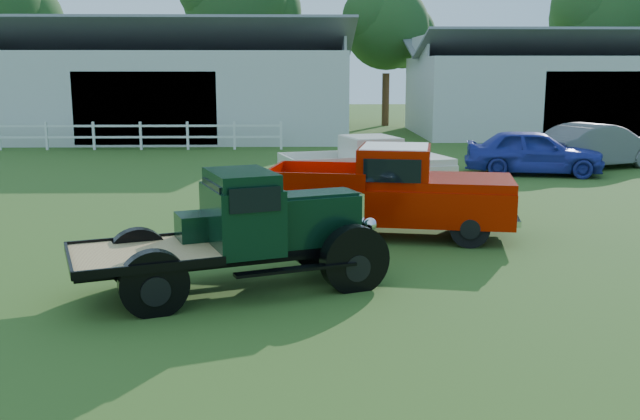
{
  "coord_description": "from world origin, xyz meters",
  "views": [
    {
      "loc": [
        -0.1,
        -10.67,
        3.41
      ],
      "look_at": [
        0.2,
        1.2,
        1.05
      ],
      "focal_mm": 40.0,
      "sensor_mm": 36.0,
      "label": 1
    }
  ],
  "objects_px": {
    "vintage_flatbed": "(236,231)",
    "misc_car_blue": "(534,152)",
    "red_pickup": "(389,190)",
    "white_pickup": "(367,170)",
    "misc_car_grey": "(598,146)"
  },
  "relations": [
    {
      "from": "red_pickup",
      "to": "misc_car_grey",
      "type": "distance_m",
      "value": 13.18
    },
    {
      "from": "red_pickup",
      "to": "misc_car_grey",
      "type": "bearing_deg",
      "value": 60.43
    },
    {
      "from": "vintage_flatbed",
      "to": "white_pickup",
      "type": "height_order",
      "value": "vintage_flatbed"
    },
    {
      "from": "vintage_flatbed",
      "to": "red_pickup",
      "type": "distance_m",
      "value": 4.64
    },
    {
      "from": "red_pickup",
      "to": "misc_car_blue",
      "type": "xyz_separation_m",
      "value": [
        5.77,
        8.51,
        -0.19
      ]
    },
    {
      "from": "red_pickup",
      "to": "white_pickup",
      "type": "bearing_deg",
      "value": 102.89
    },
    {
      "from": "vintage_flatbed",
      "to": "misc_car_blue",
      "type": "bearing_deg",
      "value": 34.11
    },
    {
      "from": "white_pickup",
      "to": "misc_car_blue",
      "type": "height_order",
      "value": "white_pickup"
    },
    {
      "from": "red_pickup",
      "to": "white_pickup",
      "type": "xyz_separation_m",
      "value": [
        -0.14,
        3.71,
        -0.11
      ]
    },
    {
      "from": "white_pickup",
      "to": "red_pickup",
      "type": "bearing_deg",
      "value": -103.48
    },
    {
      "from": "misc_car_grey",
      "to": "vintage_flatbed",
      "type": "bearing_deg",
      "value": 116.52
    },
    {
      "from": "vintage_flatbed",
      "to": "misc_car_blue",
      "type": "distance_m",
      "value": 14.92
    },
    {
      "from": "misc_car_blue",
      "to": "misc_car_grey",
      "type": "xyz_separation_m",
      "value": [
        2.77,
        1.53,
        0.03
      ]
    },
    {
      "from": "misc_car_blue",
      "to": "white_pickup",
      "type": "bearing_deg",
      "value": 140.34
    },
    {
      "from": "red_pickup",
      "to": "misc_car_blue",
      "type": "bearing_deg",
      "value": 66.65
    }
  ]
}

